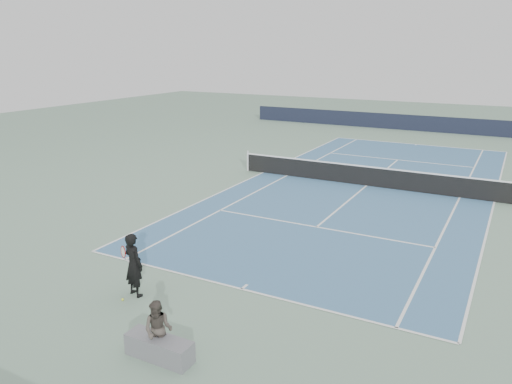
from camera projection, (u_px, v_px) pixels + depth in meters
The scene contains 7 objects.
ground at pixel (367, 186), 23.47m from camera, with size 80.00×80.00×0.00m, color gray.
court_surface at pixel (367, 186), 23.47m from camera, with size 10.97×23.77×0.01m, color #3D6990.
tennis_net at pixel (367, 176), 23.33m from camera, with size 12.90×0.10×1.07m.
windscreen_far at pixel (432, 124), 38.46m from camera, with size 30.00×0.25×1.20m, color black.
tennis_player at pixel (134, 265), 12.88m from camera, with size 0.82×0.61×1.72m.
tennis_ball at pixel (123, 299), 12.80m from camera, with size 0.07×0.07×0.07m, color #C9D72C.
spectator_bench at pixel (159, 339), 10.30m from camera, with size 1.57×0.96×1.31m.
Camera 1 is at (6.06, -22.42, 6.24)m, focal length 35.00 mm.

